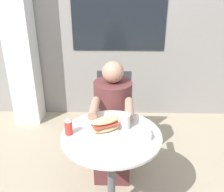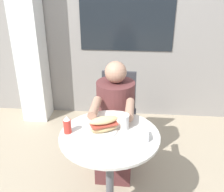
{
  "view_description": "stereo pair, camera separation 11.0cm",
  "coord_description": "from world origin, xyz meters",
  "px_view_note": "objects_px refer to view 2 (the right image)",
  "views": [
    {
      "loc": [
        0.03,
        -1.52,
        1.77
      ],
      "look_at": [
        0.0,
        0.2,
        0.96
      ],
      "focal_mm": 42.0,
      "sensor_mm": 36.0,
      "label": 1
    },
    {
      "loc": [
        0.14,
        -1.51,
        1.77
      ],
      "look_at": [
        0.0,
        0.2,
        0.96
      ],
      "focal_mm": 42.0,
      "sensor_mm": 36.0,
      "label": 2
    }
  ],
  "objects_px": {
    "cafe_table": "(110,158)",
    "seated_diner": "(115,128)",
    "diner_chair": "(118,106)",
    "condiment_bottle": "(67,125)",
    "sandwich_on_plate": "(104,125)",
    "drink_cup": "(124,122)"
  },
  "relations": [
    {
      "from": "cafe_table",
      "to": "seated_diner",
      "type": "height_order",
      "value": "seated_diner"
    },
    {
      "from": "diner_chair",
      "to": "condiment_bottle",
      "type": "distance_m",
      "value": 0.98
    },
    {
      "from": "diner_chair",
      "to": "condiment_bottle",
      "type": "height_order",
      "value": "condiment_bottle"
    },
    {
      "from": "seated_diner",
      "to": "sandwich_on_plate",
      "type": "relative_size",
      "value": 5.09
    },
    {
      "from": "drink_cup",
      "to": "diner_chair",
      "type": "bearing_deg",
      "value": 96.36
    },
    {
      "from": "diner_chair",
      "to": "sandwich_on_plate",
      "type": "xyz_separation_m",
      "value": [
        -0.05,
        -0.85,
        0.29
      ]
    },
    {
      "from": "drink_cup",
      "to": "sandwich_on_plate",
      "type": "bearing_deg",
      "value": -158.12
    },
    {
      "from": "cafe_table",
      "to": "seated_diner",
      "type": "relative_size",
      "value": 0.69
    },
    {
      "from": "seated_diner",
      "to": "drink_cup",
      "type": "relative_size",
      "value": 9.79
    },
    {
      "from": "diner_chair",
      "to": "seated_diner",
      "type": "bearing_deg",
      "value": 90.9
    },
    {
      "from": "seated_diner",
      "to": "drink_cup",
      "type": "height_order",
      "value": "seated_diner"
    },
    {
      "from": "drink_cup",
      "to": "condiment_bottle",
      "type": "relative_size",
      "value": 0.87
    },
    {
      "from": "drink_cup",
      "to": "condiment_bottle",
      "type": "xyz_separation_m",
      "value": [
        -0.39,
        -0.09,
        0.01
      ]
    },
    {
      "from": "drink_cup",
      "to": "condiment_bottle",
      "type": "distance_m",
      "value": 0.4
    },
    {
      "from": "sandwich_on_plate",
      "to": "drink_cup",
      "type": "bearing_deg",
      "value": 21.88
    },
    {
      "from": "diner_chair",
      "to": "sandwich_on_plate",
      "type": "relative_size",
      "value": 4.02
    },
    {
      "from": "sandwich_on_plate",
      "to": "seated_diner",
      "type": "bearing_deg",
      "value": 85.03
    },
    {
      "from": "diner_chair",
      "to": "drink_cup",
      "type": "height_order",
      "value": "same"
    },
    {
      "from": "cafe_table",
      "to": "seated_diner",
      "type": "distance_m",
      "value": 0.54
    },
    {
      "from": "diner_chair",
      "to": "cafe_table",
      "type": "bearing_deg",
      "value": 91.08
    },
    {
      "from": "diner_chair",
      "to": "sandwich_on_plate",
      "type": "bearing_deg",
      "value": 88.27
    },
    {
      "from": "cafe_table",
      "to": "sandwich_on_plate",
      "type": "xyz_separation_m",
      "value": [
        -0.04,
        0.03,
        0.26
      ]
    }
  ]
}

